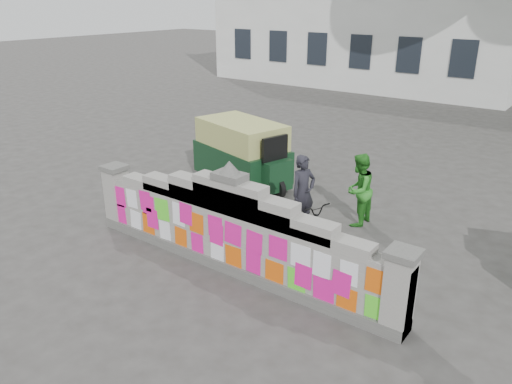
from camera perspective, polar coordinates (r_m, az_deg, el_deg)
ground at (r=8.96m, az=-2.82°, el=-8.74°), size 100.00×100.00×0.00m
parapet_wall at (r=8.60m, az=-2.94°, el=-4.44°), size 6.48×0.44×2.01m
building at (r=30.38m, az=14.31°, el=19.95°), size 16.00×10.00×8.90m
cyclist_bike at (r=9.82m, az=5.29°, el=-3.06°), size 1.77×1.13×0.88m
cyclist_rider at (r=9.70m, az=5.35°, el=-1.43°), size 0.52×0.63×1.49m
pedestrian at (r=10.52m, az=11.65°, el=0.24°), size 0.59×0.76×1.54m
rickshaw_left at (r=12.62m, az=-1.44°, el=4.57°), size 3.00×1.96×1.61m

